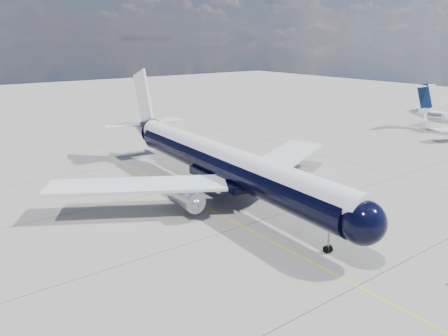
% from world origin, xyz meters
% --- Properties ---
extents(ground, '(320.00, 320.00, 0.00)m').
position_xyz_m(ground, '(0.00, 30.00, 0.00)').
color(ground, gray).
rests_on(ground, ground).
extents(taxiway_centerline, '(0.16, 160.00, 0.01)m').
position_xyz_m(taxiway_centerline, '(0.00, 25.00, 0.00)').
color(taxiway_centerline, yellow).
rests_on(taxiway_centerline, ground).
extents(main_airliner, '(42.63, 51.94, 15.00)m').
position_xyz_m(main_airliner, '(3.69, 19.29, 4.66)').
color(main_airliner, black).
rests_on(main_airliner, ground).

